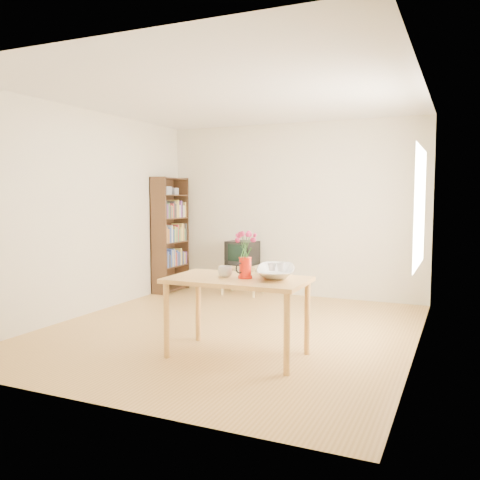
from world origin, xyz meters
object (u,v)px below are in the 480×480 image
at_px(television, 243,252).
at_px(pitcher, 245,269).
at_px(table, 238,287).
at_px(bowl, 276,250).
at_px(mug, 225,272).

bearing_deg(television, pitcher, -58.30).
relative_size(table, pitcher, 6.39).
bearing_deg(pitcher, bowl, 67.72).
height_order(pitcher, television, pitcher).
xyz_separation_m(table, mug, (-0.12, -0.02, 0.14)).
relative_size(pitcher, bowl, 0.38).
height_order(table, pitcher, pitcher).
distance_m(pitcher, mug, 0.20).
bearing_deg(bowl, television, 119.82).
distance_m(mug, bowl, 0.53).
bearing_deg(television, bowl, -52.52).
relative_size(table, mug, 9.65).
bearing_deg(mug, table, -176.26).
bearing_deg(television, mug, -61.91).
xyz_separation_m(pitcher, television, (-1.24, 2.77, -0.19)).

